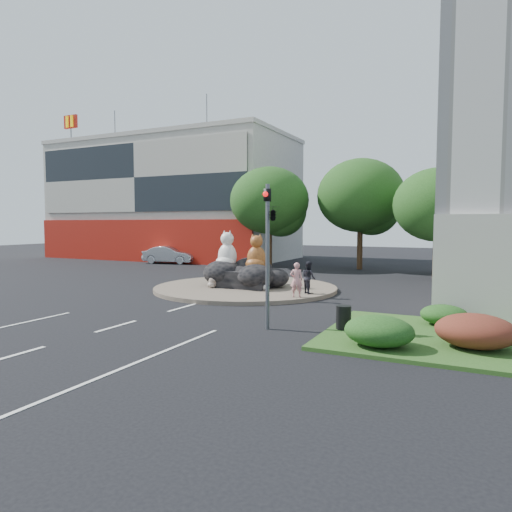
{
  "coord_description": "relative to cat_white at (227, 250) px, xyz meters",
  "views": [
    {
      "loc": [
        11.5,
        -12.18,
        3.67
      ],
      "look_at": [
        1.3,
        8.65,
        2.0
      ],
      "focal_mm": 32.0,
      "sensor_mm": 36.0,
      "label": 1
    }
  ],
  "objects": [
    {
      "name": "tree_mid",
      "position": [
        4.2,
        14.11,
        3.37
      ],
      "size": [
        6.84,
        6.84,
        8.76
      ],
      "color": "#382314",
      "rests_on": "ground"
    },
    {
      "name": "tree_right",
      "position": [
        10.2,
        10.11,
        2.44
      ],
      "size": [
        5.7,
        5.7,
        7.3
      ],
      "color": "#382314",
      "rests_on": "ground"
    },
    {
      "name": "grass_verge",
      "position": [
        13.13,
        -6.96,
        -2.13
      ],
      "size": [
        10.0,
        6.0,
        0.12
      ],
      "primitive_type": "cube",
      "color": "#224717",
      "rests_on": "ground"
    },
    {
      "name": "cat_tabby",
      "position": [
        1.74,
        0.17,
        -0.08
      ],
      "size": [
        1.47,
        1.37,
        2.01
      ],
      "primitive_type": null,
      "rotation": [
        0.0,
        0.0,
        0.31
      ],
      "color": "#C26F28",
      "rests_on": "rock_plinth"
    },
    {
      "name": "ground",
      "position": [
        1.13,
        -9.96,
        -2.19
      ],
      "size": [
        120.0,
        120.0,
        0.0
      ],
      "primitive_type": "plane",
      "color": "black",
      "rests_on": "ground"
    },
    {
      "name": "parked_car",
      "position": [
        -12.62,
        11.53,
        -1.4
      ],
      "size": [
        5.02,
        2.61,
        1.57
      ],
      "primitive_type": "imported",
      "rotation": [
        0.0,
        0.0,
        1.78
      ],
      "color": "#A0A2A8",
      "rests_on": "ground"
    },
    {
      "name": "kitten_calico",
      "position": [
        -0.21,
        -1.26,
        -1.53
      ],
      "size": [
        0.71,
        0.67,
        0.93
      ],
      "primitive_type": null,
      "rotation": [
        0.0,
        0.0,
        -0.44
      ],
      "color": "white",
      "rests_on": "roundabout_island"
    },
    {
      "name": "tree_left",
      "position": [
        -2.8,
        12.11,
        3.06
      ],
      "size": [
        6.46,
        6.46,
        8.27
      ],
      "color": "#382314",
      "rests_on": "ground"
    },
    {
      "name": "hedge_near_green",
      "position": [
        10.13,
        -8.96,
        -1.62
      ],
      "size": [
        2.0,
        1.6,
        0.9
      ],
      "primitive_type": "ellipsoid",
      "color": "#1A3E13",
      "rests_on": "grass_verge"
    },
    {
      "name": "traffic_light",
      "position": [
        6.23,
        -7.96,
        1.43
      ],
      "size": [
        0.44,
        1.24,
        5.0
      ],
      "color": "#595B60",
      "rests_on": "ground"
    },
    {
      "name": "rock_plinth",
      "position": [
        1.13,
        0.04,
        -1.54
      ],
      "size": [
        3.2,
        2.6,
        0.9
      ],
      "primitive_type": null,
      "color": "black",
      "rests_on": "roundabout_island"
    },
    {
      "name": "pedestrian_dark",
      "position": [
        5.13,
        -0.89,
        -1.2
      ],
      "size": [
        0.98,
        0.96,
        1.59
      ],
      "primitive_type": "imported",
      "rotation": [
        0.0,
        0.0,
        2.41
      ],
      "color": "black",
      "rests_on": "roundabout_island"
    },
    {
      "name": "pedestrian_pink",
      "position": [
        4.99,
        -2.2,
        -1.17
      ],
      "size": [
        0.7,
        0.59,
        1.64
      ],
      "primitive_type": "imported",
      "rotation": [
        0.0,
        0.0,
        3.53
      ],
      "color": "tan",
      "rests_on": "roundabout_island"
    },
    {
      "name": "roundabout_island",
      "position": [
        1.13,
        0.04,
        -2.09
      ],
      "size": [
        10.0,
        10.0,
        0.2
      ],
      "primitive_type": "cylinder",
      "color": "brown",
      "rests_on": "ground"
    },
    {
      "name": "kitten_white",
      "position": [
        2.62,
        -0.84,
        -1.6
      ],
      "size": [
        0.52,
        0.47,
        0.77
      ],
      "primitive_type": null,
      "rotation": [
        0.0,
        0.0,
        0.15
      ],
      "color": "silver",
      "rests_on": "roundabout_island"
    },
    {
      "name": "hedge_red",
      "position": [
        12.63,
        -7.96,
        -1.58
      ],
      "size": [
        2.2,
        1.76,
        0.99
      ],
      "primitive_type": "ellipsoid",
      "color": "#552616",
      "rests_on": "grass_verge"
    },
    {
      "name": "hedge_back_green",
      "position": [
        11.63,
        -5.16,
        -1.71
      ],
      "size": [
        1.6,
        1.28,
        0.72
      ],
      "primitive_type": "ellipsoid",
      "color": "#1A3E13",
      "rests_on": "grass_verge"
    },
    {
      "name": "shophouse_block",
      "position": [
        -16.87,
        17.96,
        3.99
      ],
      "size": [
        25.2,
        12.3,
        17.4
      ],
      "color": "beige",
      "rests_on": "ground"
    },
    {
      "name": "cat_white",
      "position": [
        0.0,
        0.0,
        0.0
      ],
      "size": [
        1.54,
        1.41,
        2.18
      ],
      "primitive_type": null,
      "rotation": [
        0.0,
        0.0,
        -0.24
      ],
      "color": "silver",
      "rests_on": "rock_plinth"
    },
    {
      "name": "litter_bin",
      "position": [
        8.63,
        -7.26,
        -1.68
      ],
      "size": [
        0.65,
        0.65,
        0.79
      ],
      "primitive_type": "cylinder",
      "rotation": [
        0.0,
        0.0,
        -0.37
      ],
      "color": "black",
      "rests_on": "grass_verge"
    }
  ]
}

